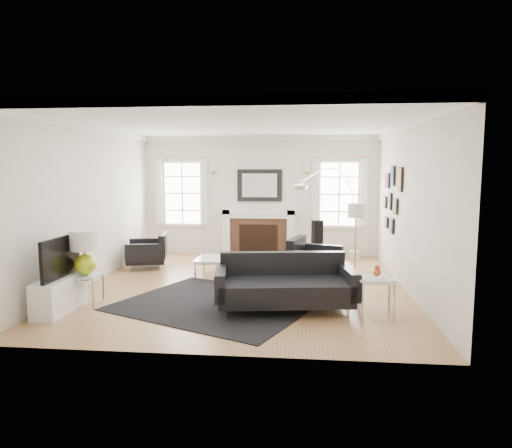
# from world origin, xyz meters

# --- Properties ---
(floor) EXTENTS (6.00, 6.00, 0.00)m
(floor) POSITION_xyz_m (0.00, 0.00, 0.00)
(floor) COLOR #8F613C
(floor) RESTS_ON ground
(back_wall) EXTENTS (5.50, 0.04, 2.80)m
(back_wall) POSITION_xyz_m (0.00, 3.00, 1.40)
(back_wall) COLOR beige
(back_wall) RESTS_ON floor
(front_wall) EXTENTS (5.50, 0.04, 2.80)m
(front_wall) POSITION_xyz_m (0.00, -3.00, 1.40)
(front_wall) COLOR beige
(front_wall) RESTS_ON floor
(left_wall) EXTENTS (0.04, 6.00, 2.80)m
(left_wall) POSITION_xyz_m (-2.75, 0.00, 1.40)
(left_wall) COLOR beige
(left_wall) RESTS_ON floor
(right_wall) EXTENTS (0.04, 6.00, 2.80)m
(right_wall) POSITION_xyz_m (2.75, 0.00, 1.40)
(right_wall) COLOR beige
(right_wall) RESTS_ON floor
(ceiling) EXTENTS (5.50, 6.00, 0.02)m
(ceiling) POSITION_xyz_m (0.00, 0.00, 2.80)
(ceiling) COLOR white
(ceiling) RESTS_ON back_wall
(crown_molding) EXTENTS (5.50, 6.00, 0.12)m
(crown_molding) POSITION_xyz_m (0.00, 0.00, 2.74)
(crown_molding) COLOR white
(crown_molding) RESTS_ON back_wall
(fireplace) EXTENTS (1.70, 0.69, 1.11)m
(fireplace) POSITION_xyz_m (0.00, 2.79, 0.54)
(fireplace) COLOR white
(fireplace) RESTS_ON floor
(mantel_mirror) EXTENTS (1.05, 0.07, 0.75)m
(mantel_mirror) POSITION_xyz_m (0.00, 2.95, 1.65)
(mantel_mirror) COLOR black
(mantel_mirror) RESTS_ON back_wall
(window_left) EXTENTS (1.24, 0.15, 1.62)m
(window_left) POSITION_xyz_m (-1.85, 2.95, 1.46)
(window_left) COLOR white
(window_left) RESTS_ON back_wall
(window_right) EXTENTS (1.24, 0.15, 1.62)m
(window_right) POSITION_xyz_m (1.85, 2.95, 1.46)
(window_right) COLOR white
(window_right) RESTS_ON back_wall
(gallery_wall) EXTENTS (0.04, 1.73, 1.29)m
(gallery_wall) POSITION_xyz_m (2.72, 1.30, 1.53)
(gallery_wall) COLOR black
(gallery_wall) RESTS_ON right_wall
(tv_unit) EXTENTS (0.35, 1.00, 1.09)m
(tv_unit) POSITION_xyz_m (-2.44, -1.70, 0.33)
(tv_unit) COLOR white
(tv_unit) RESTS_ON floor
(area_rug) EXTENTS (3.44, 3.21, 0.01)m
(area_rug) POSITION_xyz_m (-0.28, -1.11, 0.01)
(area_rug) COLOR black
(area_rug) RESTS_ON floor
(sofa) EXTENTS (2.10, 1.18, 0.65)m
(sofa) POSITION_xyz_m (0.75, -1.24, 0.35)
(sofa) COLOR black
(sofa) RESTS_ON floor
(armchair_left) EXTENTS (0.95, 1.02, 0.58)m
(armchair_left) POSITION_xyz_m (-2.14, 1.29, 0.33)
(armchair_left) COLOR black
(armchair_left) RESTS_ON floor
(armchair_right) EXTENTS (1.07, 1.14, 0.64)m
(armchair_right) POSITION_xyz_m (1.19, 0.52, 0.36)
(armchair_right) COLOR black
(armchair_right) RESTS_ON floor
(coffee_table) EXTENTS (0.82, 0.82, 0.36)m
(coffee_table) POSITION_xyz_m (-0.57, 0.63, 0.33)
(coffee_table) COLOR silver
(coffee_table) RESTS_ON floor
(side_table_left) EXTENTS (0.43, 0.43, 0.47)m
(side_table_left) POSITION_xyz_m (-2.20, -1.39, 0.37)
(side_table_left) COLOR silver
(side_table_left) RESTS_ON floor
(nesting_table) EXTENTS (0.50, 0.42, 0.55)m
(nesting_table) POSITION_xyz_m (2.03, -1.49, 0.43)
(nesting_table) COLOR silver
(nesting_table) RESTS_ON floor
(gourd_lamp) EXTENTS (0.42, 0.42, 0.67)m
(gourd_lamp) POSITION_xyz_m (-2.20, -1.39, 0.86)
(gourd_lamp) COLOR #B0C318
(gourd_lamp) RESTS_ON side_table_left
(orange_vase) EXTENTS (0.10, 0.10, 0.17)m
(orange_vase) POSITION_xyz_m (2.03, -1.49, 0.64)
(orange_vase) COLOR #BB4418
(orange_vase) RESTS_ON nesting_table
(arc_floor_lamp) EXTENTS (1.51, 1.39, 2.13)m
(arc_floor_lamp) POSITION_xyz_m (1.58, 2.12, 1.15)
(arc_floor_lamp) COLOR silver
(arc_floor_lamp) RESTS_ON floor
(stick_floor_lamp) EXTENTS (0.29, 0.29, 1.45)m
(stick_floor_lamp) POSITION_xyz_m (1.92, 0.11, 1.26)
(stick_floor_lamp) COLOR gold
(stick_floor_lamp) RESTS_ON floor
(speaker_tower) EXTENTS (0.25, 0.25, 0.96)m
(speaker_tower) POSITION_xyz_m (1.32, 1.84, 0.48)
(speaker_tower) COLOR black
(speaker_tower) RESTS_ON floor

